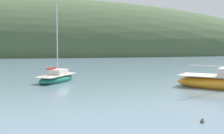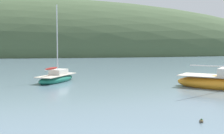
# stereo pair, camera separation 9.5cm
# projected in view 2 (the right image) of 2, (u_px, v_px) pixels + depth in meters

# --- Properties ---
(sailboat_navy_dinghy) EXTENTS (3.64, 5.21, 6.82)m
(sailboat_navy_dinghy) POSITION_uv_depth(u_px,v_px,m) (56.00, 78.00, 28.61)
(sailboat_navy_dinghy) COLOR #196B56
(sailboat_navy_dinghy) RESTS_ON ground
(duck_lone_right) EXTENTS (0.27, 0.42, 0.24)m
(duck_lone_right) POSITION_uv_depth(u_px,v_px,m) (201.00, 121.00, 14.72)
(duck_lone_right) COLOR brown
(duck_lone_right) RESTS_ON ground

